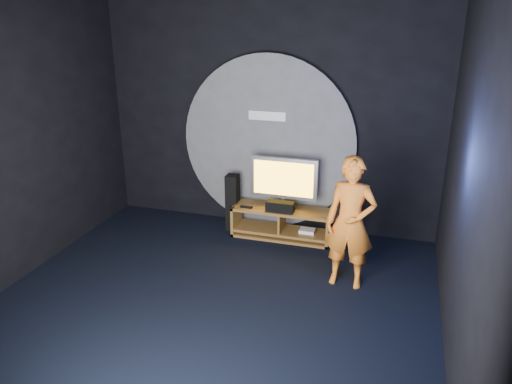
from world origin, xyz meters
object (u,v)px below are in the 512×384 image
subwoofer (342,228)px  media_console (282,225)px  tower_speaker_right (341,219)px  tv (284,181)px  tower_speaker_left (233,202)px  player (350,223)px

subwoofer → media_console: bearing=-166.7°
tower_speaker_right → tv: bearing=169.5°
media_console → subwoofer: (0.84, 0.20, -0.03)m
tower_speaker_right → subwoofer: size_ratio=2.65×
tv → tower_speaker_left: size_ratio=1.13×
media_console → player: player is taller
media_console → tv: 0.66m
tower_speaker_right → player: player is taller
subwoofer → tower_speaker_left: bearing=-175.1°
tv → media_console: bearing=-84.1°
tv → tower_speaker_right: tv is taller
tower_speaker_right → tower_speaker_left: bearing=174.7°
tv → player: (1.08, -1.12, -0.05)m
player → tv: bearing=136.6°
player → tower_speaker_left: bearing=151.7°
tv → subwoofer: bearing=8.9°
tower_speaker_left → tower_speaker_right: 1.65m
tv → player: player is taller
media_console → tower_speaker_left: 0.82m
media_console → tower_speaker_right: (0.86, -0.09, 0.24)m
tower_speaker_left → tower_speaker_right: bearing=-5.3°
tower_speaker_right → player: size_ratio=0.54×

